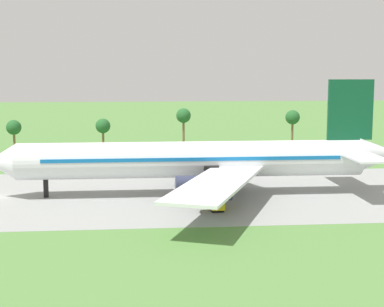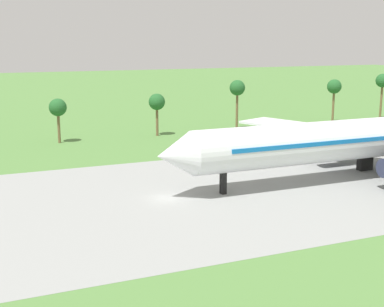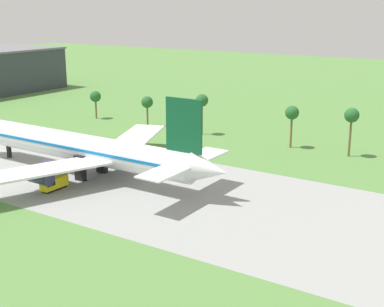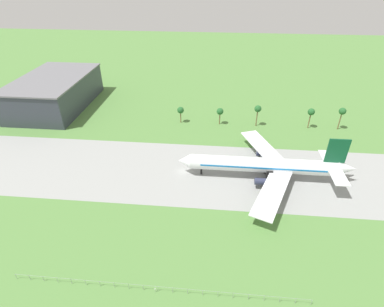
% 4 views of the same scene
% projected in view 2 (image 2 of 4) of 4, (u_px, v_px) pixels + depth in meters
% --- Properties ---
extents(ground_plane, '(600.00, 600.00, 0.00)m').
position_uv_depth(ground_plane, '(166.00, 199.00, 71.19)').
color(ground_plane, '#517F3D').
extents(taxiway_strip, '(320.00, 44.00, 0.02)m').
position_uv_depth(taxiway_strip, '(166.00, 199.00, 71.19)').
color(taxiway_strip, gray).
rests_on(taxiway_strip, ground_plane).
extents(jet_airliner, '(70.40, 62.11, 19.41)m').
position_uv_depth(jet_airliner, '(376.00, 138.00, 82.10)').
color(jet_airliner, white).
rests_on(jet_airliner, ground_plane).
extents(palm_tree_row, '(87.36, 3.60, 12.10)m').
position_uv_depth(palm_tree_row, '(245.00, 93.00, 124.40)').
color(palm_tree_row, brown).
rests_on(palm_tree_row, ground_plane).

